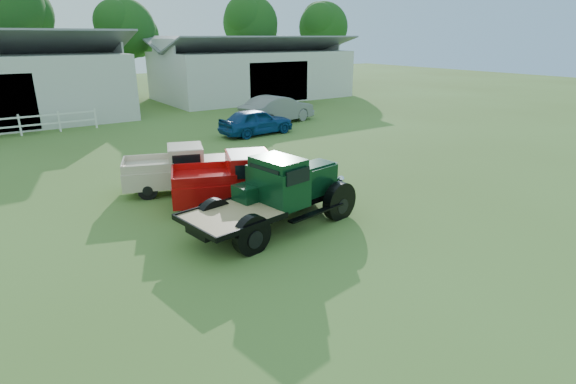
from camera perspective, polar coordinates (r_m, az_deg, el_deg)
ground at (r=12.30m, az=2.41°, el=-6.32°), size 120.00×120.00×0.00m
shed_right at (r=41.49m, az=-4.61°, el=15.45°), size 16.80×9.20×5.20m
tree_b at (r=42.94m, az=-32.43°, el=17.03°), size 6.90×6.90×11.50m
tree_c at (r=43.46m, az=-19.74°, el=17.13°), size 5.40×5.40×9.00m
tree_d at (r=49.46m, az=-4.74°, el=18.84°), size 6.00×6.00×10.00m
tree_e at (r=52.33m, az=4.46°, el=18.59°), size 5.70×5.70×9.50m
vintage_flatbed at (r=12.82m, az=-1.59°, el=-0.21°), size 5.50×2.88×2.07m
red_pickup at (r=14.64m, az=-5.35°, el=1.61°), size 5.24×3.52×1.78m
white_pickup at (r=16.52m, az=-13.07°, el=2.91°), size 4.66×3.03×1.60m
misc_car_blue at (r=25.61m, az=-4.05°, el=8.91°), size 4.40×2.00×1.46m
misc_car_grey at (r=29.11m, az=-1.36°, el=10.46°), size 5.49×2.89×1.72m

